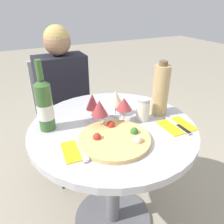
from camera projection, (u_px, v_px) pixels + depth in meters
The scene contains 14 objects.
ground_plane at pixel (113, 219), 1.46m from camera, with size 12.00×12.00×0.00m, color #9E937F.
dining_table at pixel (113, 153), 1.20m from camera, with size 0.85×0.85×0.73m.
chair_behind_diner at pixel (64, 116), 1.87m from camera, with size 0.41×0.41×0.88m.
seated_diner at pixel (67, 112), 1.71m from camera, with size 0.37×0.43×1.15m.
pizza_large at pixel (115, 139), 0.99m from camera, with size 0.33×0.33×0.05m.
wine_bottle at pixel (45, 105), 1.02m from camera, with size 0.08×0.08×0.34m.
tall_carafe at pixel (160, 90), 1.17m from camera, with size 0.09×0.09×0.30m.
sugar_shaker at pixel (143, 109), 1.14m from camera, with size 0.07×0.07×0.12m.
wine_glass_front_left at pixel (100, 108), 1.04m from camera, with size 0.08×0.08×0.15m.
wine_glass_back_right at pixel (116, 98), 1.17m from camera, with size 0.08×0.08×0.14m.
wine_glass_front_right at pixel (124, 104), 1.09m from camera, with size 0.08×0.08×0.14m.
wine_glass_back_left at pixel (92, 102), 1.11m from camera, with size 0.07×0.07×0.15m.
place_setting_left at pixel (81, 149), 0.93m from camera, with size 0.16×0.19×0.01m.
place_setting_right at pixel (177, 126), 1.10m from camera, with size 0.15×0.19×0.01m.
Camera 1 is at (-0.43, -0.86, 1.31)m, focal length 35.00 mm.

